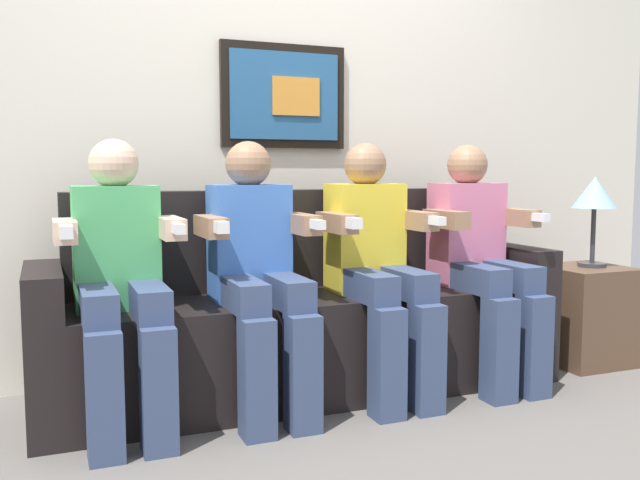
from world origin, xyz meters
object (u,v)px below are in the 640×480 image
(person_leftmost, at_px, (120,273))
(table_lamp, at_px, (595,197))
(person_right_center, at_px, (377,259))
(person_rightmost, at_px, (481,254))
(side_table_right, at_px, (585,315))
(couch, at_px, (305,323))
(person_left_center, at_px, (258,265))

(person_leftmost, xyz_separation_m, table_lamp, (2.33, 0.05, 0.25))
(person_right_center, height_order, table_lamp, person_right_center)
(person_rightmost, bearing_deg, side_table_right, 5.04)
(side_table_right, bearing_deg, table_lamp, -21.08)
(person_leftmost, relative_size, table_lamp, 2.41)
(person_right_center, distance_m, person_rightmost, 0.54)
(person_rightmost, height_order, table_lamp, person_rightmost)
(couch, relative_size, side_table_right, 4.60)
(person_leftmost, bearing_deg, table_lamp, 1.27)
(person_rightmost, xyz_separation_m, table_lamp, (0.72, 0.05, 0.25))
(person_rightmost, relative_size, table_lamp, 2.41)
(person_leftmost, distance_m, person_rightmost, 1.62)
(table_lamp, bearing_deg, side_table_right, 158.92)
(person_right_center, xyz_separation_m, table_lamp, (1.26, 0.05, 0.25))
(person_leftmost, bearing_deg, person_rightmost, 0.02)
(person_left_center, bearing_deg, person_right_center, 0.00)
(table_lamp, bearing_deg, couch, 175.62)
(person_left_center, distance_m, person_right_center, 0.54)
(couch, distance_m, person_rightmost, 0.88)
(person_leftmost, xyz_separation_m, side_table_right, (2.31, 0.06, -0.36))
(couch, xyz_separation_m, person_rightmost, (0.81, -0.17, 0.29))
(person_left_center, relative_size, side_table_right, 2.22)
(person_left_center, height_order, side_table_right, person_left_center)
(side_table_right, xyz_separation_m, table_lamp, (0.03, -0.01, 0.61))
(couch, height_order, person_left_center, person_left_center)
(person_right_center, xyz_separation_m, side_table_right, (1.23, 0.06, -0.36))
(couch, relative_size, person_rightmost, 2.07)
(person_left_center, xyz_separation_m, person_right_center, (0.54, 0.00, 0.00))
(person_right_center, distance_m, side_table_right, 1.28)
(couch, relative_size, person_leftmost, 2.07)
(person_left_center, distance_m, side_table_right, 1.81)
(person_left_center, relative_size, person_right_center, 1.00)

